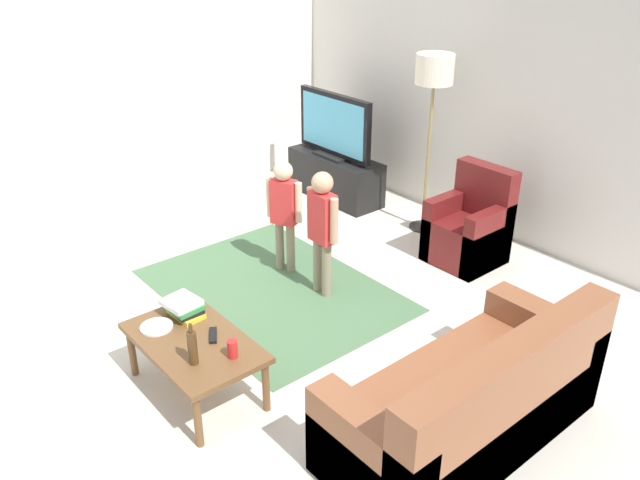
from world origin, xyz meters
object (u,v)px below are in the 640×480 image
Objects in this scene: book_stack at (184,307)px; child_center at (322,223)px; floor_lamp at (434,79)px; armchair at (471,230)px; tv_remote at (213,335)px; coffee_table at (194,346)px; couch at (475,406)px; bottle at (193,347)px; child_near_tv at (284,207)px; tv at (334,126)px; tv_stand at (335,177)px; soda_can at (232,349)px; plate at (157,327)px.

child_center is at bearing 96.39° from book_stack.
child_center is 1.40m from book_stack.
floor_lamp is 1.90m from child_center.
floor_lamp reaches higher than child_center.
armchair is 5.29× the size of tv_remote.
floor_lamp is 1.61× the size of child_center.
coffee_table is at bearing -80.88° from tv_remote.
couch is 6.25× the size of bottle.
coffee_table is at bearing 151.39° from bottle.
couch is 2.54m from child_near_tv.
coffee_table is at bearing -73.03° from child_center.
tv is 1.05× the size of child_near_tv.
floor_lamp reaches higher than book_stack.
tv is at bearing 125.84° from bottle.
tv_stand is at bearing 150.92° from couch.
coffee_table is (0.45, -1.48, -0.29)m from child_center.
tv_stand is 1.20× the size of coffee_table.
tv_stand is at bearing 128.90° from soda_can.
floor_lamp is at bearing 104.04° from coffee_table.
child_near_tv is at bearing -96.81° from floor_lamp.
soda_can is at bearing 65.56° from bottle.
plate is at bearing -94.48° from armchair.
soda_can is (0.36, -2.84, 0.18)m from armchair.
floor_lamp is 8.09× the size of plate.
tv_remote reaches higher than coffee_table.
book_stack is at bearing 94.52° from plate.
tv_remote is at bearing -54.31° from tv_stand.
child_near_tv is at bearing 179.40° from child_center.
floor_lamp is 14.83× the size of soda_can.
armchair is at bearing -14.44° from floor_lamp.
couch reaches higher than soda_can.
child_center is at bearing -0.60° from child_near_tv.
couch is at bearing 33.03° from plate.
child_near_tv is 2.01m from bottle.
child_near_tv is 0.95× the size of child_center.
tv reaches higher than tv_stand.
plate is at bearing -66.46° from child_near_tv.
child_center is 5.02× the size of plate.
coffee_table is (0.98, -1.49, -0.26)m from child_near_tv.
child_near_tv is 3.63× the size of bottle.
floor_lamp is 1.70× the size of child_near_tv.
child_center is 1.63m from plate.
plate is at bearing -146.97° from couch.
tv_remote is at bearing -54.12° from tv.
plate reaches higher than tv_remote.
bottle reaches higher than tv_remote.
bottle is (0.52, -0.22, 0.05)m from book_stack.
soda_can is 0.55× the size of plate.
armchair is 4.09× the size of plate.
plate is at bearing -60.92° from tv_stand.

